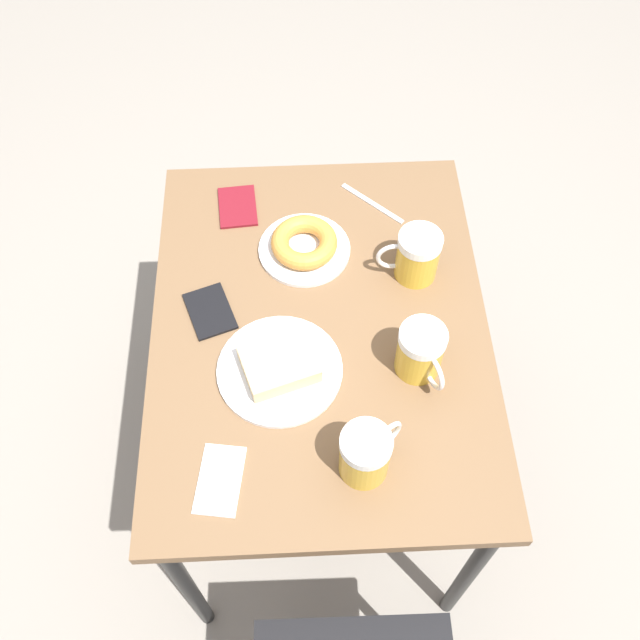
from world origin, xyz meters
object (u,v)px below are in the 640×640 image
at_px(fork, 372,203).
at_px(passport_far_edge, 210,311).
at_px(beer_mug_right, 421,352).
at_px(plate_with_donut, 304,245).
at_px(napkin_folded, 220,480).
at_px(beer_mug_left, 366,454).
at_px(passport_near_edge, 238,207).
at_px(plate_with_cake, 279,367).
at_px(beer_mug_center, 416,256).

xyz_separation_m(fork, passport_far_edge, (0.38, 0.29, 0.00)).
bearing_deg(beer_mug_right, plate_with_donut, -54.82).
relative_size(napkin_folded, passport_far_edge, 1.00).
distance_m(beer_mug_left, passport_near_edge, 0.71).
distance_m(plate_with_cake, plate_with_donut, 0.32).
bearing_deg(beer_mug_right, passport_far_edge, -19.83).
bearing_deg(plate_with_donut, beer_mug_center, 163.08).
xyz_separation_m(beer_mug_center, napkin_folded, (0.42, 0.47, -0.06)).
height_order(beer_mug_center, passport_near_edge, beer_mug_center).
distance_m(plate_with_cake, beer_mug_left, 0.27).
relative_size(plate_with_donut, beer_mug_right, 1.56).
relative_size(plate_with_donut, beer_mug_center, 1.51).
xyz_separation_m(beer_mug_left, beer_mug_right, (-0.13, -0.21, 0.00)).
distance_m(beer_mug_right, fork, 0.46).
height_order(plate_with_cake, passport_near_edge, plate_with_cake).
bearing_deg(passport_near_edge, beer_mug_center, 151.85).
distance_m(plate_with_cake, passport_far_edge, 0.21).
height_order(beer_mug_left, passport_near_edge, beer_mug_left).
height_order(plate_with_donut, fork, plate_with_donut).
height_order(beer_mug_right, passport_near_edge, beer_mug_right).
xyz_separation_m(plate_with_cake, passport_near_edge, (0.09, -0.45, -0.01)).
bearing_deg(fork, beer_mug_right, 96.87).
relative_size(beer_mug_center, napkin_folded, 0.94).
relative_size(plate_with_cake, plate_with_donut, 1.23).
xyz_separation_m(passport_near_edge, passport_far_edge, (0.05, 0.30, 0.00)).
xyz_separation_m(beer_mug_center, fork, (0.07, -0.21, -0.06)).
height_order(beer_mug_center, napkin_folded, beer_mug_center).
xyz_separation_m(plate_with_donut, passport_near_edge, (0.15, -0.14, -0.02)).
bearing_deg(beer_mug_center, plate_with_cake, 38.09).
bearing_deg(napkin_folded, beer_mug_center, -131.95).
bearing_deg(napkin_folded, beer_mug_left, -176.71).
bearing_deg(passport_far_edge, fork, -141.99).
relative_size(plate_with_cake, beer_mug_right, 1.92).
distance_m(beer_mug_center, napkin_folded, 0.63).
relative_size(beer_mug_left, beer_mug_right, 0.92).
distance_m(beer_mug_center, passport_far_edge, 0.46).
distance_m(beer_mug_center, beer_mug_right, 0.24).
height_order(beer_mug_left, beer_mug_center, same).
bearing_deg(beer_mug_left, beer_mug_center, -108.05).
xyz_separation_m(napkin_folded, passport_near_edge, (-0.02, -0.68, 0.00)).
xyz_separation_m(plate_with_donut, beer_mug_left, (-0.10, 0.52, 0.04)).
distance_m(napkin_folded, passport_far_edge, 0.38).
bearing_deg(beer_mug_left, fork, -96.24).
xyz_separation_m(plate_with_cake, beer_mug_center, (-0.30, -0.24, 0.04)).
height_order(napkin_folded, fork, same).
bearing_deg(passport_far_edge, plate_with_donut, -142.77).
xyz_separation_m(beer_mug_right, napkin_folded, (0.40, 0.22, -0.06)).
distance_m(beer_mug_left, beer_mug_right, 0.24).
relative_size(beer_mug_center, passport_near_edge, 1.05).
bearing_deg(passport_near_edge, plate_with_donut, 138.14).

